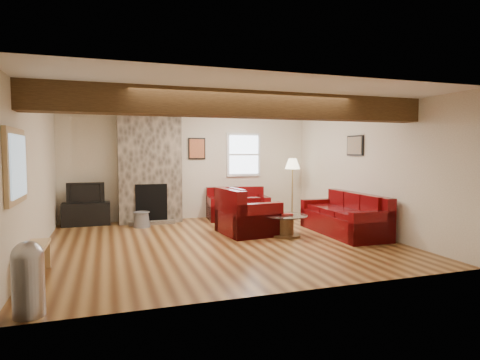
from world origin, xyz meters
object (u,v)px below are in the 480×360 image
at_px(armchair_red, 248,211).
at_px(tv_cabinet, 86,214).
at_px(sofa_three, 343,214).
at_px(coffee_table, 286,226).
at_px(loveseat, 238,204).
at_px(television, 86,192).
at_px(floor_lamp, 292,167).

height_order(armchair_red, tv_cabinet, armchair_red).
bearing_deg(sofa_three, armchair_red, -107.39).
relative_size(armchair_red, coffee_table, 1.32).
height_order(loveseat, tv_cabinet, loveseat).
bearing_deg(coffee_table, sofa_three, -6.73).
bearing_deg(television, coffee_table, -33.66).
bearing_deg(floor_lamp, television, 174.95).
distance_m(sofa_three, tv_cabinet, 5.52).
bearing_deg(floor_lamp, armchair_red, -137.86).
relative_size(sofa_three, floor_lamp, 1.41).
distance_m(coffee_table, television, 4.46).
distance_m(sofa_three, coffee_table, 1.20).
relative_size(tv_cabinet, television, 1.29).
bearing_deg(tv_cabinet, armchair_red, -32.82).
bearing_deg(floor_lamp, loveseat, 174.86).
distance_m(coffee_table, floor_lamp, 2.54).
distance_m(television, floor_lamp, 4.85).
bearing_deg(sofa_three, floor_lamp, -176.95).
relative_size(loveseat, armchair_red, 1.28).
bearing_deg(coffee_table, television, 146.34).
bearing_deg(armchair_red, coffee_table, -134.04).
relative_size(armchair_red, floor_lamp, 0.76).
bearing_deg(television, loveseat, -5.01).
height_order(sofa_three, floor_lamp, floor_lamp).
distance_m(loveseat, armchair_red, 1.72).
height_order(loveseat, television, television).
height_order(loveseat, armchair_red, armchair_red).
xyz_separation_m(sofa_three, armchair_red, (-1.79, 0.61, 0.05)).
height_order(armchair_red, floor_lamp, floor_lamp).
bearing_deg(floor_lamp, sofa_three, -88.37).
distance_m(armchair_red, television, 3.67).
bearing_deg(sofa_three, tv_cabinet, -116.65).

